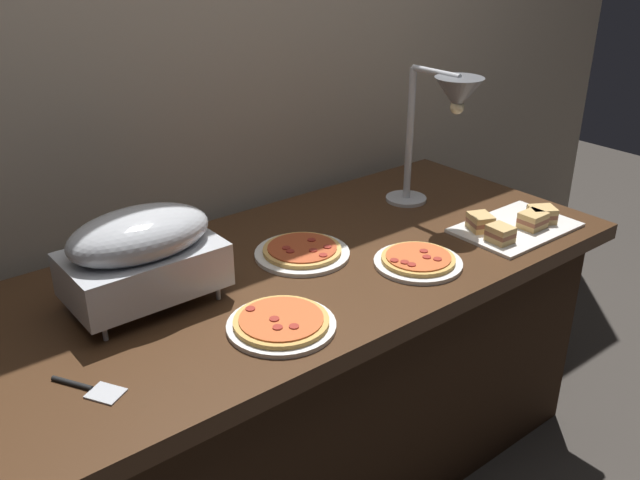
{
  "coord_description": "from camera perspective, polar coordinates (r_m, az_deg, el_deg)",
  "views": [
    {
      "loc": [
        -1.04,
        -1.38,
        1.64
      ],
      "look_at": [
        0.07,
        0.0,
        0.81
      ],
      "focal_mm": 38.43,
      "sensor_mm": 36.0,
      "label": 1
    }
  ],
  "objects": [
    {
      "name": "pizza_plate_front",
      "position": [
        1.64,
        -3.24,
        -6.94
      ],
      "size": [
        0.26,
        0.26,
        0.03
      ],
      "color": "white",
      "rests_on": "buffet_table"
    },
    {
      "name": "ground_plane",
      "position": [
        2.39,
        -1.29,
        -18.3
      ],
      "size": [
        8.0,
        8.0,
        0.0
      ],
      "primitive_type": "plane",
      "color": "#38332D"
    },
    {
      "name": "chafing_dish",
      "position": [
        1.73,
        -14.62,
        -1.0
      ],
      "size": [
        0.38,
        0.23,
        0.25
      ],
      "color": "#B7BABF",
      "rests_on": "buffet_table"
    },
    {
      "name": "heat_lamp",
      "position": [
        2.18,
        10.63,
        10.81
      ],
      "size": [
        0.15,
        0.34,
        0.46
      ],
      "color": "#B7BABF",
      "rests_on": "buffet_table"
    },
    {
      "name": "pizza_plate_raised_stand",
      "position": [
        1.94,
        8.17,
        -1.73
      ],
      "size": [
        0.25,
        0.25,
        0.03
      ],
      "color": "white",
      "rests_on": "buffet_table"
    },
    {
      "name": "sauce_cup_near",
      "position": [
        2.03,
        -13.67,
        -0.72
      ],
      "size": [
        0.06,
        0.06,
        0.04
      ],
      "color": "black",
      "rests_on": "buffet_table"
    },
    {
      "name": "back_wall",
      "position": [
        2.2,
        -9.79,
        13.18
      ],
      "size": [
        4.4,
        0.04,
        2.4
      ],
      "primitive_type": "cube",
      "color": "tan",
      "rests_on": "ground_plane"
    },
    {
      "name": "buffet_table",
      "position": [
        2.14,
        -1.39,
        -10.81
      ],
      "size": [
        1.9,
        0.84,
        0.76
      ],
      "color": "#422816",
      "rests_on": "ground_plane"
    },
    {
      "name": "pizza_plate_center",
      "position": [
        1.98,
        -1.49,
        -0.98
      ],
      "size": [
        0.28,
        0.28,
        0.03
      ],
      "color": "white",
      "rests_on": "buffet_table"
    },
    {
      "name": "serving_spatula",
      "position": [
        1.53,
        -18.65,
        -11.64
      ],
      "size": [
        0.11,
        0.16,
        0.01
      ],
      "color": "#B7BABF",
      "rests_on": "buffet_table"
    },
    {
      "name": "sandwich_platter",
      "position": [
        2.22,
        15.96,
        1.22
      ],
      "size": [
        0.38,
        0.25,
        0.06
      ],
      "color": "white",
      "rests_on": "buffet_table"
    }
  ]
}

